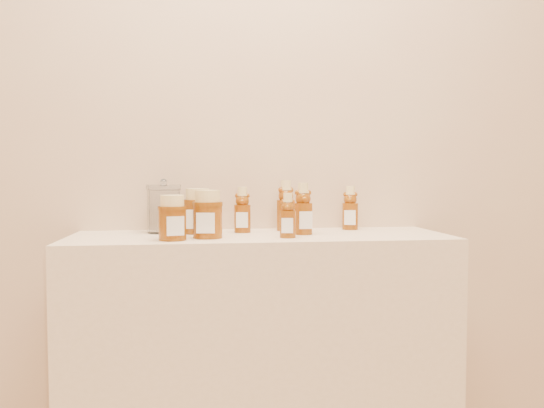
{
  "coord_description": "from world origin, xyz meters",
  "views": [
    {
      "loc": [
        -0.18,
        -0.12,
        1.09
      ],
      "look_at": [
        0.03,
        1.52,
        1.0
      ],
      "focal_mm": 35.0,
      "sensor_mm": 36.0,
      "label": 1
    }
  ],
  "objects": [
    {
      "name": "honey_jar_front",
      "position": [
        -0.17,
        1.48,
        0.97
      ],
      "size": [
        0.11,
        0.11,
        0.15
      ],
      "primitive_type": null,
      "rotation": [
        0.0,
        0.0,
        -0.15
      ],
      "color": "#672F08",
      "rests_on": "display_table"
    },
    {
      "name": "display_table",
      "position": [
        0.0,
        1.55,
        0.45
      ],
      "size": [
        1.2,
        0.4,
        0.9
      ],
      "primitive_type": "cube",
      "color": "beige",
      "rests_on": "ground"
    },
    {
      "name": "bear_bottle_back_left",
      "position": [
        -0.05,
        1.63,
        0.99
      ],
      "size": [
        0.07,
        0.07,
        0.17
      ],
      "primitive_type": null,
      "rotation": [
        0.0,
        0.0,
        -0.12
      ],
      "color": "#672F08",
      "rests_on": "display_table"
    },
    {
      "name": "bear_bottle_back_mid",
      "position": [
        0.1,
        1.67,
        1.0
      ],
      "size": [
        0.08,
        0.08,
        0.2
      ],
      "primitive_type": null,
      "rotation": [
        0.0,
        0.0,
        0.33
      ],
      "color": "#672F08",
      "rests_on": "display_table"
    },
    {
      "name": "honey_jar_left",
      "position": [
        -0.27,
        1.44,
        0.97
      ],
      "size": [
        0.1,
        0.1,
        0.13
      ],
      "primitive_type": null,
      "rotation": [
        0.0,
        0.0,
        0.26
      ],
      "color": "#672F08",
      "rests_on": "display_table"
    },
    {
      "name": "honey_jar_back",
      "position": [
        -0.2,
        1.62,
        0.97
      ],
      "size": [
        0.11,
        0.11,
        0.15
      ],
      "primitive_type": null,
      "rotation": [
        0.0,
        0.0,
        -0.24
      ],
      "color": "#672F08",
      "rests_on": "display_table"
    },
    {
      "name": "wall_back",
      "position": [
        0.0,
        1.75,
        1.35
      ],
      "size": [
        3.5,
        0.02,
        2.7
      ],
      "primitive_type": "cube",
      "color": "tan",
      "rests_on": "ground"
    },
    {
      "name": "bear_bottle_front_left",
      "position": [
        0.07,
        1.46,
        0.98
      ],
      "size": [
        0.06,
        0.06,
        0.15
      ],
      "primitive_type": null,
      "rotation": [
        0.0,
        0.0,
        -0.22
      ],
      "color": "#672F08",
      "rests_on": "display_table"
    },
    {
      "name": "bear_bottle_back_right",
      "position": [
        0.33,
        1.68,
        0.99
      ],
      "size": [
        0.07,
        0.07,
        0.17
      ],
      "primitive_type": null,
      "rotation": [
        0.0,
        0.0,
        -0.31
      ],
      "color": "#672F08",
      "rests_on": "display_table"
    },
    {
      "name": "bear_bottle_front_right",
      "position": [
        0.14,
        1.55,
        0.99
      ],
      "size": [
        0.07,
        0.07,
        0.19
      ],
      "primitive_type": null,
      "rotation": [
        0.0,
        0.0,
        0.11
      ],
      "color": "#672F08",
      "rests_on": "display_table"
    },
    {
      "name": "glass_canister",
      "position": [
        -0.31,
        1.65,
        0.99
      ],
      "size": [
        0.14,
        0.14,
        0.17
      ],
      "primitive_type": null,
      "rotation": [
        0.0,
        0.0,
        0.29
      ],
      "color": "white",
      "rests_on": "display_table"
    }
  ]
}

